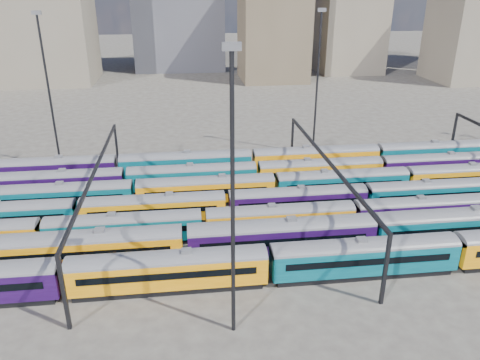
{
  "coord_description": "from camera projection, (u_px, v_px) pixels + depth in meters",
  "views": [
    {
      "loc": [
        -8.62,
        -56.11,
        29.49
      ],
      "look_at": [
        -0.93,
        6.0,
        3.0
      ],
      "focal_mm": 35.0,
      "sensor_mm": 36.0,
      "label": 1
    }
  ],
  "objects": [
    {
      "name": "mast_3",
      "position": [
        317.0,
        78.0,
        81.93
      ],
      "size": [
        1.4,
        0.5,
        25.6
      ],
      "color": "black",
      "rests_on": "ground"
    },
    {
      "name": "mast_2",
      "position": [
        233.0,
        191.0,
        37.63
      ],
      "size": [
        1.4,
        0.5,
        25.6
      ],
      "color": "black",
      "rests_on": "ground"
    },
    {
      "name": "rake_0",
      "position": [
        269.0,
        260.0,
        48.93
      ],
      "size": [
        124.65,
        3.04,
        5.12
      ],
      "color": "black",
      "rests_on": "ground"
    },
    {
      "name": "rake_4",
      "position": [
        275.0,
        184.0,
        67.77
      ],
      "size": [
        119.81,
        2.92,
        4.92
      ],
      "color": "black",
      "rests_on": "ground"
    },
    {
      "name": "rake_3",
      "position": [
        298.0,
        198.0,
        63.48
      ],
      "size": [
        134.78,
        2.82,
        4.73
      ],
      "color": "black",
      "rests_on": "ground"
    },
    {
      "name": "gantry_1",
      "position": [
        96.0,
        178.0,
        58.84
      ],
      "size": [
        0.35,
        40.35,
        8.03
      ],
      "color": "black",
      "rests_on": "ground"
    },
    {
      "name": "mast_1",
      "position": [
        48.0,
        87.0,
        75.01
      ],
      "size": [
        1.4,
        0.5,
        25.6
      ],
      "color": "black",
      "rests_on": "ground"
    },
    {
      "name": "rake_2",
      "position": [
        204.0,
        221.0,
        57.44
      ],
      "size": [
        114.57,
        2.8,
        4.7
      ],
      "color": "black",
      "rests_on": "ground"
    },
    {
      "name": "gantry_2",
      "position": [
        327.0,
        167.0,
        62.23
      ],
      "size": [
        0.35,
        40.35,
        8.03
      ],
      "color": "black",
      "rests_on": "ground"
    },
    {
      "name": "rake_5",
      "position": [
        192.0,
        175.0,
        71.0
      ],
      "size": [
        99.28,
        2.91,
        4.89
      ],
      "color": "black",
      "rests_on": "ground"
    },
    {
      "name": "rake_1",
      "position": [
        282.0,
        234.0,
        53.71
      ],
      "size": [
        154.31,
        3.22,
        5.44
      ],
      "color": "black",
      "rests_on": "ground"
    },
    {
      "name": "ground",
      "position": [
        252.0,
        217.0,
        63.75
      ],
      "size": [
        500.0,
        500.0,
        0.0
      ],
      "primitive_type": "plane",
      "color": "#423D38",
      "rests_on": "ground"
    },
    {
      "name": "rake_6",
      "position": [
        252.0,
        159.0,
        76.61
      ],
      "size": [
        128.55,
        3.13,
        5.28
      ],
      "color": "black",
      "rests_on": "ground"
    }
  ]
}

